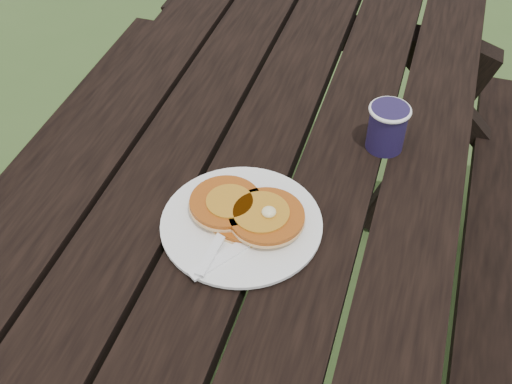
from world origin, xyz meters
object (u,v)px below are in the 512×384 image
(picnic_table, at_px, (250,297))
(coffee_cup, at_px, (387,125))
(plate, at_px, (241,224))
(pancake_stack, at_px, (247,211))

(picnic_table, xyz_separation_m, coffee_cup, (0.22, 0.14, 0.43))
(plate, height_order, coffee_cup, coffee_cup)
(picnic_table, distance_m, plate, 0.41)
(picnic_table, height_order, coffee_cup, coffee_cup)
(plate, distance_m, pancake_stack, 0.02)
(plate, relative_size, coffee_cup, 2.89)
(pancake_stack, bearing_deg, coffee_cup, 54.37)
(picnic_table, bearing_deg, plate, -76.76)
(pancake_stack, xyz_separation_m, coffee_cup, (0.18, 0.26, 0.03))
(plate, height_order, pancake_stack, pancake_stack)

